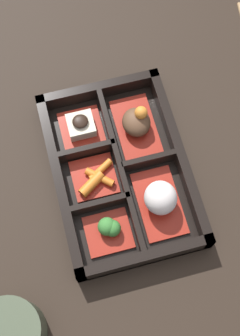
% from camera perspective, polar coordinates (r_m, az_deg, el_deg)
% --- Properties ---
extents(ground_plane, '(3.00, 3.00, 0.00)m').
position_cam_1_polar(ground_plane, '(0.72, -0.00, -0.71)').
color(ground_plane, black).
extents(bento_base, '(0.29, 0.20, 0.01)m').
position_cam_1_polar(bento_base, '(0.72, -0.00, -0.57)').
color(bento_base, black).
rests_on(bento_base, ground_plane).
extents(bento_rim, '(0.29, 0.20, 0.04)m').
position_cam_1_polar(bento_rim, '(0.70, -0.10, -0.21)').
color(bento_rim, black).
rests_on(bento_rim, ground_plane).
extents(bowl_stew, '(0.11, 0.06, 0.05)m').
position_cam_1_polar(bowl_stew, '(0.73, 2.03, 5.48)').
color(bowl_stew, maroon).
rests_on(bowl_stew, bento_base).
extents(bowl_rice, '(0.11, 0.06, 0.06)m').
position_cam_1_polar(bowl_rice, '(0.67, 4.92, -3.80)').
color(bowl_rice, maroon).
rests_on(bowl_rice, bento_base).
extents(bowl_tofu, '(0.07, 0.07, 0.03)m').
position_cam_1_polar(bowl_tofu, '(0.73, -4.76, 5.09)').
color(bowl_tofu, maroon).
rests_on(bowl_tofu, bento_base).
extents(bowl_carrots, '(0.07, 0.07, 0.02)m').
position_cam_1_polar(bowl_carrots, '(0.70, -3.04, -1.39)').
color(bowl_carrots, maroon).
rests_on(bowl_carrots, bento_base).
extents(bowl_greens, '(0.06, 0.07, 0.03)m').
position_cam_1_polar(bowl_greens, '(0.67, -1.37, -7.41)').
color(bowl_greens, maroon).
rests_on(bowl_greens, bento_base).
extents(tea_cup, '(0.09, 0.09, 0.06)m').
position_cam_1_polar(tea_cup, '(0.66, -13.21, -18.88)').
color(tea_cup, '#424C38').
rests_on(tea_cup, ground_plane).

